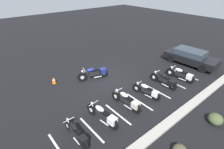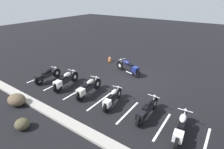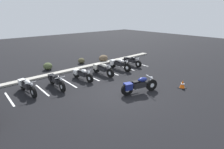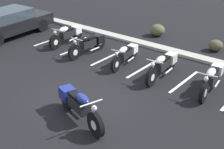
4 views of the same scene
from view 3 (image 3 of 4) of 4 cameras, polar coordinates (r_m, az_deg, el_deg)
ground at (r=10.12m, az=3.78°, el=-6.08°), size 60.00×60.00×0.00m
motorcycle_navy_featured at (r=10.00m, az=8.49°, el=-3.51°), size 2.27×0.98×0.92m
parked_bike_0 at (r=11.07m, az=-26.15°, el=-3.26°), size 0.62×2.18×0.86m
parked_bike_1 at (r=11.25m, az=-17.88°, el=-1.82°), size 0.61×2.18×0.86m
parked_bike_2 at (r=12.12m, az=-9.88°, el=0.19°), size 0.64×2.01×0.79m
parked_bike_3 at (r=12.96m, az=-3.32°, el=1.94°), size 0.62×2.22×0.87m
parked_bike_4 at (r=14.15m, az=2.16°, el=3.47°), size 0.70×2.24×0.88m
parked_bike_5 at (r=15.36m, az=6.31°, el=4.48°), size 0.57×2.03×0.80m
concrete_curb at (r=14.41m, az=-12.30°, el=1.64°), size 18.00×0.50×0.12m
landscape_rock_0 at (r=15.08m, az=-20.22°, el=2.57°), size 1.01×1.02×0.58m
landscape_rock_1 at (r=16.21m, az=-9.97°, el=4.44°), size 0.81×0.80×0.49m
landscape_rock_2 at (r=16.57m, az=-2.86°, el=5.30°), size 1.11×0.98×0.64m
traffic_cone at (r=11.50m, az=22.02°, el=-3.01°), size 0.40×0.40×0.52m
stall_line_0 at (r=10.92m, az=-30.51°, el=-6.92°), size 0.10×2.10×0.00m
stall_line_1 at (r=11.27m, az=-21.85°, el=-4.76°), size 0.10×2.10×0.00m
stall_line_2 at (r=11.87m, az=-13.94°, el=-2.68°), size 0.10×2.10×0.00m
stall_line_3 at (r=12.69m, az=-6.94°, el=-0.78°), size 0.10×2.10×0.00m
stall_line_4 at (r=13.68m, az=-0.88°, el=0.87°), size 0.10×2.10×0.00m
stall_line_5 at (r=14.81m, az=4.31°, el=2.28°), size 0.10×2.10×0.00m
stall_line_6 at (r=16.06m, az=8.74°, el=3.47°), size 0.10×2.10×0.00m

